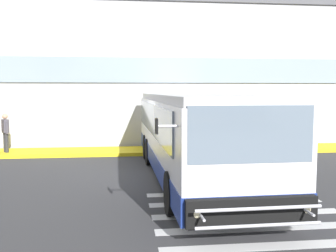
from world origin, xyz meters
name	(u,v)px	position (x,y,z in m)	size (l,w,h in m)	color
ground_plane	(149,176)	(0.00, 0.00, -0.01)	(80.00, 90.00, 0.02)	#353538
bay_paint_stripes	(248,214)	(2.00, -4.20, 0.00)	(4.40, 3.96, 0.01)	silver
terminal_building	(126,77)	(-0.70, 11.66, 3.68)	(25.76, 13.80, 7.37)	#B7B7BC
boarding_curb	(142,151)	(0.00, 4.80, 0.07)	(27.96, 2.00, 0.15)	yellow
bus_main_foreground	(192,137)	(1.38, -0.40, 1.33)	(3.02, 11.46, 2.70)	silver
passenger_by_doorway	(5,131)	(-5.92, 4.64, 1.08)	(0.39, 0.51, 1.68)	#2D2D33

